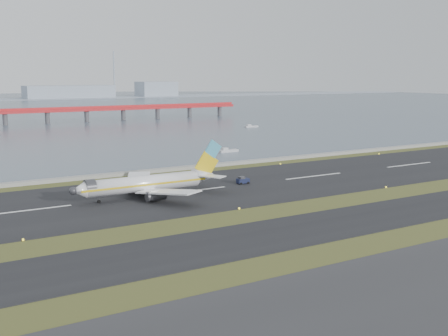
{
  "coord_description": "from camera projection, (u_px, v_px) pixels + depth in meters",
  "views": [
    {
      "loc": [
        -64.16,
        -91.64,
        28.64
      ],
      "look_at": [
        4.99,
        22.0,
        6.61
      ],
      "focal_mm": 45.0,
      "sensor_mm": 36.0,
      "label": 1
    }
  ],
  "objects": [
    {
      "name": "ground",
      "position": [
        259.0,
        217.0,
        114.81
      ],
      "size": [
        1000.0,
        1000.0,
        0.0
      ],
      "primitive_type": "plane",
      "color": "#354A1A",
      "rests_on": "ground"
    },
    {
      "name": "taxiway_strip",
      "position": [
        296.0,
        230.0,
        104.69
      ],
      "size": [
        1000.0,
        18.0,
        0.1
      ],
      "primitive_type": "cube",
      "color": "black",
      "rests_on": "ground"
    },
    {
      "name": "runway_strip",
      "position": [
        190.0,
        191.0,
        140.09
      ],
      "size": [
        1000.0,
        45.0,
        0.1
      ],
      "primitive_type": "cube",
      "color": "black",
      "rests_on": "ground"
    },
    {
      "name": "seawall",
      "position": [
        143.0,
        172.0,
        165.3
      ],
      "size": [
        1000.0,
        2.5,
        1.0
      ],
      "primitive_type": "cube",
      "color": "gray",
      "rests_on": "ground"
    },
    {
      "name": "red_pier",
      "position": [
        47.0,
        112.0,
        334.59
      ],
      "size": [
        260.0,
        5.0,
        10.2
      ],
      "color": "#B21E22",
      "rests_on": "ground"
    },
    {
      "name": "airliner",
      "position": [
        150.0,
        183.0,
        132.6
      ],
      "size": [
        38.52,
        32.89,
        12.8
      ],
      "color": "white",
      "rests_on": "ground"
    },
    {
      "name": "pushback_tug",
      "position": [
        243.0,
        180.0,
        149.24
      ],
      "size": [
        3.29,
        2.03,
        2.06
      ],
      "rotation": [
        0.0,
        0.0,
        -0.04
      ],
      "color": "#141937",
      "rests_on": "ground"
    },
    {
      "name": "workboat_near",
      "position": [
        228.0,
        151.0,
        211.42
      ],
      "size": [
        7.62,
        2.48,
        1.84
      ],
      "rotation": [
        0.0,
        0.0,
        -0.01
      ],
      "color": "#BCBCC0",
      "rests_on": "ground"
    },
    {
      "name": "workboat_far",
      "position": [
        251.0,
        126.0,
        311.76
      ],
      "size": [
        7.76,
        3.13,
        1.83
      ],
      "rotation": [
        0.0,
        0.0,
        -0.1
      ],
      "color": "#BCBCC0",
      "rests_on": "ground"
    }
  ]
}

